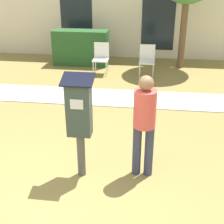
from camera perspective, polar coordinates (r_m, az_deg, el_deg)
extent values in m
plane|color=olive|center=(4.34, -12.01, -17.55)|extent=(40.00, 40.00, 0.00)
cube|color=beige|center=(7.66, -2.55, 2.80)|extent=(12.00, 1.10, 0.02)
cube|color=beige|center=(11.12, 0.96, 18.24)|extent=(10.00, 0.24, 3.20)
cube|color=#19232D|center=(11.28, -6.52, 16.65)|extent=(1.10, 0.02, 2.00)
cube|color=#19232D|center=(10.96, 8.47, 16.31)|extent=(1.10, 0.02, 2.00)
cylinder|color=#4C4C4C|center=(4.72, -5.65, -7.78)|extent=(0.12, 0.12, 0.70)
cube|color=#2D3D38|center=(4.36, -6.06, 0.55)|extent=(0.34, 0.22, 0.80)
cube|color=silver|center=(4.21, -6.49, 1.39)|extent=(0.18, 0.01, 0.14)
cube|color=black|center=(4.20, -6.33, 5.92)|extent=(0.44, 0.31, 0.12)
cylinder|color=#333851|center=(4.70, 4.56, -6.98)|extent=(0.13, 0.13, 0.82)
cylinder|color=#333851|center=(4.70, 6.77, -7.11)|extent=(0.13, 0.13, 0.82)
cylinder|color=#D14C47|center=(4.38, 6.04, 0.58)|extent=(0.32, 0.32, 0.55)
sphere|color=#8C6647|center=(4.24, 6.27, 5.27)|extent=(0.21, 0.21, 0.21)
cylinder|color=white|center=(9.16, -3.46, 7.85)|extent=(0.03, 0.03, 0.42)
cylinder|color=white|center=(9.10, -1.08, 7.77)|extent=(0.03, 0.03, 0.42)
cylinder|color=white|center=(9.52, -3.03, 8.52)|extent=(0.03, 0.03, 0.42)
cylinder|color=white|center=(9.46, -0.74, 8.45)|extent=(0.03, 0.03, 0.42)
cube|color=white|center=(9.24, -2.10, 9.51)|extent=(0.44, 0.44, 0.04)
cube|color=white|center=(9.37, -1.92, 11.24)|extent=(0.44, 0.04, 0.44)
cylinder|color=white|center=(8.96, 5.06, 7.41)|extent=(0.03, 0.03, 0.42)
cylinder|color=white|center=(8.95, 7.50, 7.28)|extent=(0.03, 0.03, 0.42)
cylinder|color=white|center=(9.32, 5.17, 8.10)|extent=(0.03, 0.03, 0.42)
cylinder|color=white|center=(9.32, 7.53, 7.98)|extent=(0.03, 0.03, 0.42)
cube|color=white|center=(9.07, 6.38, 9.08)|extent=(0.44, 0.44, 0.04)
cube|color=white|center=(9.21, 6.49, 10.85)|extent=(0.44, 0.04, 0.44)
cube|color=#285628|center=(10.29, -5.69, 11.64)|extent=(1.75, 0.60, 1.10)
cylinder|color=brown|center=(10.03, 12.85, 14.02)|extent=(0.20, 0.20, 2.20)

